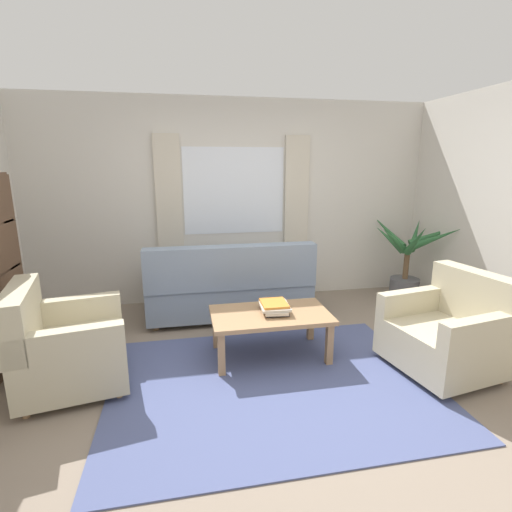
% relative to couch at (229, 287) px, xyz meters
% --- Properties ---
extents(ground_plane, '(6.24, 6.24, 0.00)m').
position_rel_couch_xyz_m(ground_plane, '(0.16, -1.53, -0.37)').
color(ground_plane, gray).
extents(wall_back, '(5.32, 0.12, 2.60)m').
position_rel_couch_xyz_m(wall_back, '(0.16, 0.73, 0.93)').
color(wall_back, silver).
rests_on(wall_back, ground_plane).
extents(window_with_curtains, '(1.98, 0.07, 1.40)m').
position_rel_couch_xyz_m(window_with_curtains, '(0.16, 0.64, 1.08)').
color(window_with_curtains, white).
extents(area_rug, '(2.65, 1.99, 0.01)m').
position_rel_couch_xyz_m(area_rug, '(0.16, -1.53, -0.36)').
color(area_rug, '#4C5684').
rests_on(area_rug, ground_plane).
extents(couch, '(1.90, 0.82, 0.92)m').
position_rel_couch_xyz_m(couch, '(0.00, 0.00, 0.00)').
color(couch, gray).
rests_on(couch, ground_plane).
extents(armchair_left, '(0.96, 0.98, 0.88)m').
position_rel_couch_xyz_m(armchair_left, '(-1.50, -1.22, -0.01)').
color(armchair_left, '#BCB293').
rests_on(armchair_left, ground_plane).
extents(armchair_right, '(0.95, 0.97, 0.88)m').
position_rel_couch_xyz_m(armchair_right, '(1.74, -1.58, -0.01)').
color(armchair_right, '#BCB293').
rests_on(armchair_right, ground_plane).
extents(coffee_table, '(1.10, 0.64, 0.44)m').
position_rel_couch_xyz_m(coffee_table, '(0.25, -1.05, 0.01)').
color(coffee_table, '#A87F56').
rests_on(coffee_table, ground_plane).
extents(book_stack_on_table, '(0.28, 0.36, 0.09)m').
position_rel_couch_xyz_m(book_stack_on_table, '(0.30, -1.03, 0.12)').
color(book_stack_on_table, '#2D2D33').
rests_on(book_stack_on_table, coffee_table).
extents(potted_plant, '(1.21, 1.20, 1.12)m').
position_rel_couch_xyz_m(potted_plant, '(2.40, 0.12, 0.14)').
color(potted_plant, '#56565B').
rests_on(potted_plant, ground_plane).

